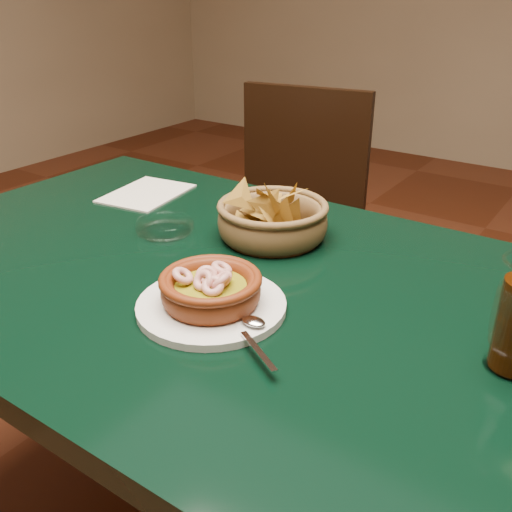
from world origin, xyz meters
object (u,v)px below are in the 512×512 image
Objects in this scene: shrimp_plate at (211,293)px; chip_basket at (273,219)px; dining_table at (199,312)px; dining_chair at (288,230)px.

chip_basket is at bearing 104.30° from shrimp_plate.
dining_table is 0.20m from shrimp_plate.
chip_basket is at bearing 73.02° from dining_table.
dining_table is 5.01× the size of chip_basket.
shrimp_plate is (0.36, -0.81, 0.28)m from dining_chair.
dining_chair is at bearing 114.16° from shrimp_plate.
dining_chair is (-0.25, 0.71, -0.15)m from dining_table.
dining_chair is 3.81× the size of chip_basket.
shrimp_plate is 1.19× the size of chip_basket.
dining_table is at bearing 138.57° from shrimp_plate.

